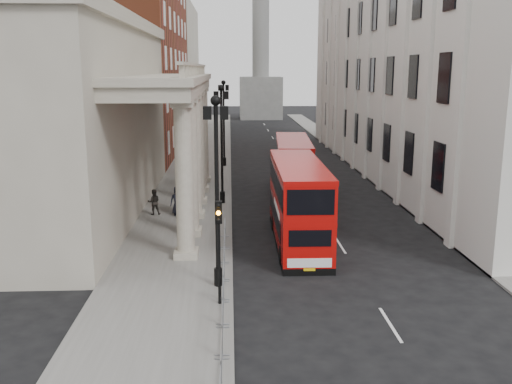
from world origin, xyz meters
name	(u,v)px	position (x,y,z in m)	size (l,w,h in m)	color
ground	(232,328)	(0.00, 0.00, 0.00)	(260.00, 260.00, 0.00)	black
sidewalk_west	(197,178)	(-3.00, 30.00, 0.06)	(6.00, 140.00, 0.12)	slate
sidewalk_east	(381,176)	(13.50, 30.00, 0.06)	(3.00, 140.00, 0.12)	slate
kerb	(230,177)	(-0.05, 30.00, 0.07)	(0.20, 140.00, 0.14)	slate
portico_building	(69,124)	(-10.50, 18.00, 6.00)	(9.00, 28.00, 12.00)	gray
brick_building	(138,56)	(-10.50, 48.00, 11.00)	(9.00, 32.00, 22.00)	brown
west_building_far	(168,66)	(-10.50, 80.00, 10.00)	(9.00, 30.00, 20.00)	gray
east_building	(409,34)	(16.00, 32.00, 12.50)	(8.00, 55.00, 25.00)	beige
monument_column	(261,34)	(6.00, 92.00, 15.98)	(8.00, 8.00, 54.20)	#60605E
lamp_post_south	(217,179)	(-0.60, 4.00, 4.91)	(1.05, 0.44, 8.32)	black
lamp_post_mid	(222,136)	(-0.60, 20.00, 4.91)	(1.05, 0.44, 8.32)	black
lamp_post_north	(224,117)	(-0.60, 36.00, 4.91)	(1.05, 0.44, 8.32)	black
traffic_light	(219,233)	(-0.50, 1.98, 3.11)	(0.28, 0.33, 4.30)	black
crowd_barriers	(223,289)	(-0.35, 2.23, 0.67)	(0.50, 18.75, 1.10)	gray
bus_near	(298,202)	(3.70, 10.50, 2.36)	(2.67, 10.51, 4.52)	#B40A08
bus_far	(293,167)	(4.71, 22.32, 2.27)	(3.07, 10.22, 4.35)	#B20A08
pedestrian_a	(187,206)	(-2.81, 15.50, 1.00)	(0.64, 0.42, 1.76)	black
pedestrian_b	(154,202)	(-5.04, 16.75, 0.97)	(0.82, 0.64, 1.70)	black
pedestrian_c	(177,201)	(-3.51, 16.67, 1.07)	(0.92, 0.60, 1.89)	black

